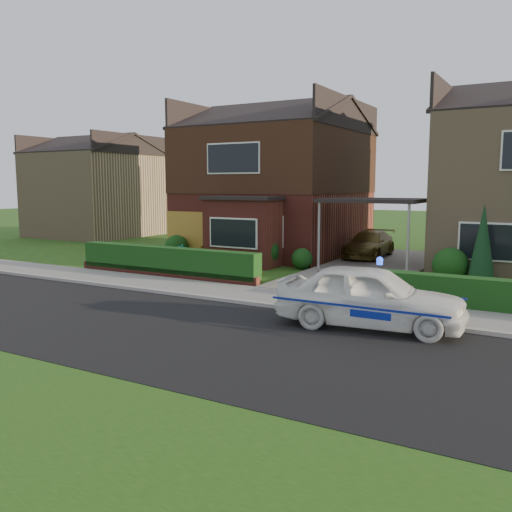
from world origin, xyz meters
The scene contains 22 objects.
ground centered at (0.00, 0.00, 0.00)m, with size 120.00×120.00×0.00m, color #1D4412.
road centered at (0.00, 0.00, 0.00)m, with size 60.00×6.00×0.02m, color black.
kerb centered at (0.00, 3.05, 0.06)m, with size 60.00×0.16×0.12m, color #9E9993.
sidewalk centered at (0.00, 4.10, 0.05)m, with size 60.00×2.00×0.10m, color slate.
grass_verge centered at (0.00, -5.00, 0.00)m, with size 60.00×4.00×0.01m, color #1D4412.
driveway centered at (0.00, 11.00, 0.06)m, with size 3.80×12.00×0.12m, color #666059.
house_left centered at (-5.78, 13.90, 3.81)m, with size 7.50×9.53×7.25m.
carport_link centered at (0.00, 10.95, 2.66)m, with size 3.80×3.00×2.77m.
garage_door centered at (-8.25, 9.96, 1.05)m, with size 2.20×0.10×2.10m, color #966620.
dwarf_wall centered at (-5.80, 5.30, 0.18)m, with size 7.70×0.25×0.36m, color maroon.
hedge_left centered at (-5.80, 5.45, 0.00)m, with size 7.50×0.55×0.90m, color #103410.
shrub_left_far centered at (-8.50, 9.50, 0.54)m, with size 1.08×1.08×1.08m, color #103410.
shrub_left_mid centered at (-4.00, 9.30, 0.66)m, with size 1.32×1.32×1.32m, color #103410.
shrub_left_near centered at (-2.40, 9.60, 0.42)m, with size 0.84×0.84×0.84m, color #103410.
shrub_right_near centered at (3.20, 9.40, 0.60)m, with size 1.20×1.20×1.20m, color #103410.
conifer_a centered at (4.20, 9.20, 1.30)m, with size 0.90×0.90×2.60m, color black.
neighbour_left centered at (-20.00, 16.00, 2.60)m, with size 6.50×7.00×5.20m, color #9F8361.
police_car centered at (2.66, 2.40, 0.73)m, with size 3.96×4.47×1.63m.
driveway_car centered at (-1.00, 13.63, 0.69)m, with size 1.59×3.90×1.13m, color brown.
potted_plant_a centered at (-7.52, 8.53, 0.40)m, with size 0.42×0.28×0.79m, color gray.
potted_plant_b centered at (-6.75, 9.00, 0.39)m, with size 0.43×0.34×0.78m, color gray.
potted_plant_c centered at (-2.50, 6.15, 0.40)m, with size 0.44×0.44×0.79m, color gray.
Camera 1 is at (6.43, -9.58, 3.32)m, focal length 38.00 mm.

